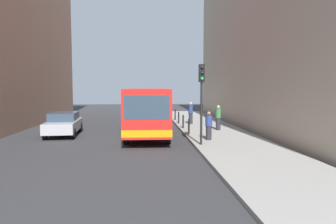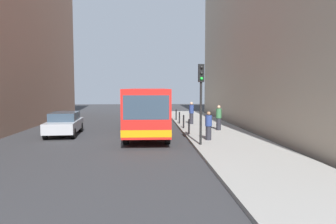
# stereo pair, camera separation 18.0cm
# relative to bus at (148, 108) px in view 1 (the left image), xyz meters

# --- Properties ---
(ground_plane) EXTENTS (80.00, 80.00, 0.00)m
(ground_plane) POSITION_rel_bus_xyz_m (-0.86, -2.23, -1.73)
(ground_plane) COLOR #2D2D30
(sidewalk) EXTENTS (4.40, 40.00, 0.15)m
(sidewalk) POSITION_rel_bus_xyz_m (4.54, -2.23, -1.65)
(sidewalk) COLOR gray
(sidewalk) RESTS_ON ground
(building_right) EXTENTS (7.00, 32.00, 16.30)m
(building_right) POSITION_rel_bus_xyz_m (10.64, 1.77, 6.42)
(building_right) COLOR #B2A38C
(building_right) RESTS_ON ground
(bus) EXTENTS (2.71, 11.06, 3.00)m
(bus) POSITION_rel_bus_xyz_m (0.00, 0.00, 0.00)
(bus) COLOR red
(bus) RESTS_ON ground
(car_beside_bus) EXTENTS (2.09, 4.51, 1.48)m
(car_beside_bus) POSITION_rel_bus_xyz_m (-5.39, -0.44, -0.94)
(car_beside_bus) COLOR #A5A8AD
(car_beside_bus) RESTS_ON ground
(traffic_light) EXTENTS (0.28, 0.33, 4.10)m
(traffic_light) POSITION_rel_bus_xyz_m (2.69, -5.19, 1.28)
(traffic_light) COLOR black
(traffic_light) RESTS_ON sidewalk
(bollard_near) EXTENTS (0.11, 0.11, 0.95)m
(bollard_near) POSITION_rel_bus_xyz_m (2.59, -1.47, -1.10)
(bollard_near) COLOR black
(bollard_near) RESTS_ON sidewalk
(bollard_mid) EXTENTS (0.11, 0.11, 0.95)m
(bollard_mid) POSITION_rel_bus_xyz_m (2.59, 1.45, -1.10)
(bollard_mid) COLOR black
(bollard_mid) RESTS_ON sidewalk
(bollard_far) EXTENTS (0.11, 0.11, 0.95)m
(bollard_far) POSITION_rel_bus_xyz_m (2.59, 4.37, -1.10)
(bollard_far) COLOR black
(bollard_far) RESTS_ON sidewalk
(bollard_farthest) EXTENTS (0.11, 0.11, 0.95)m
(bollard_farthest) POSITION_rel_bus_xyz_m (2.59, 7.29, -1.10)
(bollard_farthest) COLOR black
(bollard_farthest) RESTS_ON sidewalk
(pedestrian_near_signal) EXTENTS (0.38, 0.38, 1.60)m
(pedestrian_near_signal) POSITION_rel_bus_xyz_m (3.37, -3.76, -0.78)
(pedestrian_near_signal) COLOR #26262D
(pedestrian_near_signal) RESTS_ON sidewalk
(pedestrian_mid_sidewalk) EXTENTS (0.38, 0.38, 1.71)m
(pedestrian_mid_sidewalk) POSITION_rel_bus_xyz_m (4.88, 0.25, -0.72)
(pedestrian_mid_sidewalk) COLOR #26262D
(pedestrian_mid_sidewalk) RESTS_ON sidewalk
(pedestrian_far_sidewalk) EXTENTS (0.38, 0.38, 1.77)m
(pedestrian_far_sidewalk) POSITION_rel_bus_xyz_m (3.51, 3.98, -0.69)
(pedestrian_far_sidewalk) COLOR #26262D
(pedestrian_far_sidewalk) RESTS_ON sidewalk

